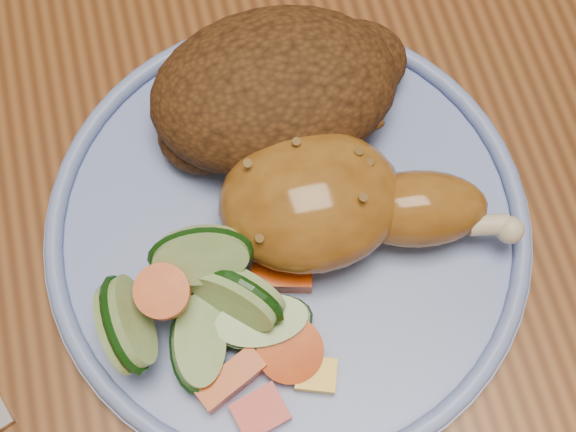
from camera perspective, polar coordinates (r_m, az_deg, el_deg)
The scene contains 7 objects.
ground at distance 1.21m, azimuth 3.52°, elevation -6.50°, with size 4.00×4.00×0.00m, color #4F2D1B.
dining_table at distance 0.59m, azimuth 7.26°, elevation 9.94°, with size 0.90×1.40×0.75m.
plate at distance 0.44m, azimuth 0.00°, elevation -0.98°, with size 0.27×0.27×0.01m, color #718AD9.
plate_rim at distance 0.43m, azimuth 0.00°, elevation -0.48°, with size 0.26×0.26×0.01m, color #718AD9.
chicken_leg at distance 0.42m, azimuth 3.48°, elevation 0.94°, with size 0.16×0.09×0.05m.
rice_pilaf at distance 0.45m, azimuth -0.63°, elevation 8.97°, with size 0.15×0.10×0.06m.
vegetable_pile at distance 0.41m, azimuth -5.26°, elevation -7.01°, with size 0.12×0.12×0.06m.
Camera 1 is at (-0.15, -0.28, 1.17)m, focal length 50.00 mm.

